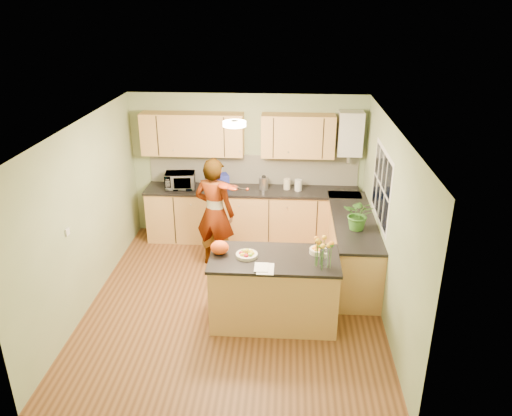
{
  "coord_description": "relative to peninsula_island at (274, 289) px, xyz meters",
  "views": [
    {
      "loc": [
        0.69,
        -5.95,
        3.96
      ],
      "look_at": [
        0.26,
        0.5,
        1.21
      ],
      "focal_mm": 35.0,
      "sensor_mm": 36.0,
      "label": 1
    }
  ],
  "objects": [
    {
      "name": "microwave",
      "position": [
        -1.68,
        2.35,
        0.61
      ],
      "size": [
        0.53,
        0.39,
        0.27
      ],
      "primitive_type": "imported",
      "rotation": [
        0.0,
        0.0,
        0.11
      ],
      "color": "silver",
      "rests_on": "back_counter"
    },
    {
      "name": "potted_plant",
      "position": [
        1.14,
        0.89,
        0.7
      ],
      "size": [
        0.49,
        0.45,
        0.46
      ],
      "primitive_type": "imported",
      "rotation": [
        0.0,
        0.0,
        -0.26
      ],
      "color": "#356E24",
      "rests_on": "right_counter"
    },
    {
      "name": "peninsula_island",
      "position": [
        0.0,
        0.0,
        0.0
      ],
      "size": [
        1.64,
        0.84,
        0.94
      ],
      "color": "tan",
      "rests_on": "floor"
    },
    {
      "name": "wall_front",
      "position": [
        -0.56,
        -1.83,
        0.78
      ],
      "size": [
        4.0,
        0.02,
        2.5
      ],
      "primitive_type": "cube",
      "color": "gray",
      "rests_on": "floor"
    },
    {
      "name": "window_right",
      "position": [
        1.44,
        1.02,
        1.08
      ],
      "size": [
        0.01,
        1.3,
        1.05
      ],
      "color": "silver",
      "rests_on": "wall_right"
    },
    {
      "name": "flower_vase",
      "position": [
        0.6,
        -0.18,
        0.77
      ],
      "size": [
        0.25,
        0.25,
        0.46
      ],
      "rotation": [
        0.0,
        0.0,
        -0.4
      ],
      "color": "silver",
      "rests_on": "peninsula_island"
    },
    {
      "name": "right_counter",
      "position": [
        1.14,
        1.27,
        0.0
      ],
      "size": [
        0.62,
        2.24,
        0.94
      ],
      "color": "tan",
      "rests_on": "floor"
    },
    {
      "name": "violin",
      "position": [
        -0.77,
        1.23,
        0.95
      ],
      "size": [
        0.62,
        0.54,
        0.15
      ],
      "primitive_type": null,
      "rotation": [
        0.17,
        0.0,
        -0.61
      ],
      "color": "#591205",
      "rests_on": "violinist"
    },
    {
      "name": "orange_bowl",
      "position": [
        0.55,
        0.15,
        0.52
      ],
      "size": [
        0.22,
        0.22,
        0.13
      ],
      "color": "beige",
      "rests_on": "peninsula_island"
    },
    {
      "name": "wall_left",
      "position": [
        -2.56,
        0.42,
        0.78
      ],
      "size": [
        0.02,
        4.5,
        2.5
      ],
      "primitive_type": "cube",
      "color": "gray",
      "rests_on": "floor"
    },
    {
      "name": "wall_right",
      "position": [
        1.44,
        0.42,
        0.78
      ],
      "size": [
        0.02,
        4.5,
        2.5
      ],
      "primitive_type": "cube",
      "color": "gray",
      "rests_on": "floor"
    },
    {
      "name": "light_switch",
      "position": [
        -2.54,
        -0.18,
        0.83
      ],
      "size": [
        0.02,
        0.09,
        0.09
      ],
      "primitive_type": "cube",
      "color": "silver",
      "rests_on": "wall_left"
    },
    {
      "name": "boiler",
      "position": [
        1.14,
        2.51,
        1.43
      ],
      "size": [
        0.4,
        0.3,
        0.86
      ],
      "color": "silver",
      "rests_on": "wall_back"
    },
    {
      "name": "jar_cream",
      "position": [
        0.13,
        2.42,
        0.56
      ],
      "size": [
        0.14,
        0.14,
        0.18
      ],
      "primitive_type": "cylinder",
      "rotation": [
        0.0,
        0.0,
        0.26
      ],
      "color": "beige",
      "rests_on": "back_counter"
    },
    {
      "name": "orange_bag",
      "position": [
        -0.7,
        0.05,
        0.56
      ],
      "size": [
        0.27,
        0.24,
        0.18
      ],
      "primitive_type": "ellipsoid",
      "rotation": [
        0.0,
        0.0,
        -0.2
      ],
      "color": "#E34A12",
      "rests_on": "peninsula_island"
    },
    {
      "name": "violinist",
      "position": [
        -0.97,
        1.45,
        0.41
      ],
      "size": [
        0.75,
        0.61,
        1.77
      ],
      "primitive_type": "imported",
      "rotation": [
        0.0,
        0.0,
        2.82
      ],
      "color": "tan",
      "rests_on": "floor"
    },
    {
      "name": "ceiling",
      "position": [
        -0.56,
        0.42,
        2.03
      ],
      "size": [
        4.0,
        4.5,
        0.02
      ],
      "primitive_type": "cube",
      "color": "white",
      "rests_on": "wall_back"
    },
    {
      "name": "splashback",
      "position": [
        -0.46,
        2.66,
        0.73
      ],
      "size": [
        3.6,
        0.02,
        0.52
      ],
      "primitive_type": "cube",
      "color": "silver",
      "rests_on": "back_counter"
    },
    {
      "name": "papers",
      "position": [
        -0.1,
        -0.3,
        0.47
      ],
      "size": [
        0.21,
        0.28,
        0.01
      ],
      "primitive_type": "cube",
      "color": "white",
      "rests_on": "peninsula_island"
    },
    {
      "name": "upper_cabinets",
      "position": [
        -0.73,
        2.5,
        1.38
      ],
      "size": [
        3.2,
        0.34,
        0.7
      ],
      "color": "tan",
      "rests_on": "wall_back"
    },
    {
      "name": "wall_back",
      "position": [
        -0.56,
        2.67,
        0.78
      ],
      "size": [
        4.0,
        0.02,
        2.5
      ],
      "primitive_type": "cube",
      "color": "gray",
      "rests_on": "floor"
    },
    {
      "name": "jar_white",
      "position": [
        0.32,
        2.37,
        0.56
      ],
      "size": [
        0.15,
        0.15,
        0.19
      ],
      "primitive_type": "cylinder",
      "rotation": [
        0.0,
        0.0,
        -0.31
      ],
      "color": "silver",
      "rests_on": "back_counter"
    },
    {
      "name": "floor",
      "position": [
        -0.56,
        0.42,
        -0.47
      ],
      "size": [
        4.5,
        4.5,
        0.0
      ],
      "primitive_type": "plane",
      "color": "#533017",
      "rests_on": "ground"
    },
    {
      "name": "kettle",
      "position": [
        -0.26,
        2.39,
        0.59
      ],
      "size": [
        0.16,
        0.16,
        0.29
      ],
      "rotation": [
        0.0,
        0.0,
        -0.14
      ],
      "color": "#B8B8BD",
      "rests_on": "back_counter"
    },
    {
      "name": "ceiling_lamp",
      "position": [
        -0.56,
        0.72,
        1.99
      ],
      "size": [
        0.3,
        0.3,
        0.07
      ],
      "color": "#FFEABF",
      "rests_on": "ceiling"
    },
    {
      "name": "fruit_dish",
      "position": [
        -0.35,
        0.0,
        0.51
      ],
      "size": [
        0.27,
        0.27,
        0.1
      ],
      "color": "beige",
      "rests_on": "peninsula_island"
    },
    {
      "name": "back_counter",
      "position": [
        -0.46,
        2.37,
        0.0
      ],
      "size": [
        3.64,
        0.62,
        0.94
      ],
      "color": "tan",
      "rests_on": "floor"
    },
    {
      "name": "blue_box",
      "position": [
        -1.02,
        2.36,
        0.6
      ],
      "size": [
        0.38,
        0.33,
        0.25
      ],
      "primitive_type": "cube",
      "rotation": [
        0.0,
        0.0,
        0.39
      ],
      "color": "navy",
      "rests_on": "back_counter"
    }
  ]
}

